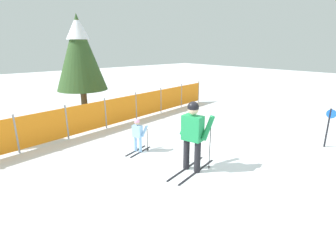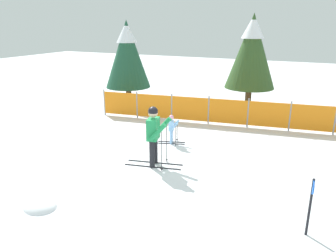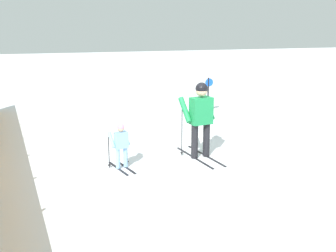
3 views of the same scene
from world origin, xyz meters
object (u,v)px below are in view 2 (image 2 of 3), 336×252
at_px(conifer_far, 127,53).
at_px(conifer_near, 252,50).
at_px(skier_adult, 154,131).
at_px(safety_fence, 228,112).
at_px(trail_marker, 311,201).
at_px(skier_child, 172,127).

height_order(conifer_far, conifer_near, conifer_near).
relative_size(skier_adult, conifer_far, 0.43).
bearing_deg(safety_fence, skier_adult, -100.79).
bearing_deg(safety_fence, trail_marker, -62.25).
distance_m(skier_child, safety_fence, 3.10).
bearing_deg(trail_marker, safety_fence, 117.75).
xyz_separation_m(conifer_near, trail_marker, (3.35, -10.10, -2.02)).
relative_size(safety_fence, conifer_near, 2.46).
relative_size(conifer_far, trail_marker, 3.39).
relative_size(skier_child, safety_fence, 0.09).
bearing_deg(conifer_near, skier_child, -101.18).
xyz_separation_m(safety_fence, trail_marker, (3.40, -6.47, 0.18)).
xyz_separation_m(skier_adult, trail_marker, (4.31, -1.69, -0.30)).
xyz_separation_m(skier_child, safety_fence, (1.22, 2.85, 0.00)).
relative_size(conifer_near, trail_marker, 3.63).
distance_m(conifer_far, conifer_near, 6.12).
relative_size(skier_adult, trail_marker, 1.45).
distance_m(conifer_near, trail_marker, 10.83).
bearing_deg(conifer_far, skier_adult, -52.86).
relative_size(safety_fence, conifer_far, 2.64).
height_order(skier_child, conifer_near, conifer_near).
bearing_deg(conifer_far, skier_child, -44.49).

